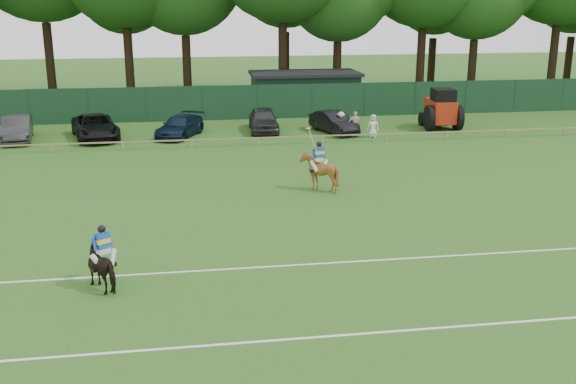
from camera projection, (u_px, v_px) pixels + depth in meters
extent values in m
plane|color=#1E4C14|center=(287.00, 255.00, 23.59)|extent=(160.00, 160.00, 0.00)
imported|color=black|center=(105.00, 266.00, 20.74)|extent=(1.65, 1.84, 1.45)
imported|color=brown|center=(319.00, 172.00, 31.16)|extent=(1.63, 1.78, 1.76)
imported|color=#29292B|center=(17.00, 128.00, 41.86)|extent=(2.35, 4.92, 1.56)
imported|color=black|center=(95.00, 127.00, 42.45)|extent=(3.74, 5.90, 1.52)
imported|color=#101E35|center=(180.00, 126.00, 43.12)|extent=(3.61, 4.97, 1.34)
imported|color=#303032|center=(264.00, 120.00, 44.74)|extent=(2.11, 4.73, 1.58)
imported|color=black|center=(334.00, 122.00, 44.33)|extent=(2.77, 4.53, 1.41)
imported|color=beige|center=(341.00, 123.00, 43.86)|extent=(0.97, 0.57, 1.48)
imported|color=silver|center=(355.00, 124.00, 43.25)|extent=(0.96, 0.44, 1.60)
imported|color=silver|center=(373.00, 126.00, 42.81)|extent=(0.83, 0.67, 1.47)
cube|color=silver|center=(103.00, 250.00, 20.59)|extent=(0.44, 0.42, 0.18)
cube|color=#1745A9|center=(103.00, 240.00, 20.50)|extent=(0.50, 0.48, 0.51)
cube|color=yellow|center=(103.00, 241.00, 20.51)|extent=(0.52, 0.49, 0.18)
sphere|color=black|center=(102.00, 229.00, 20.40)|extent=(0.25, 0.25, 0.25)
cylinder|color=silver|center=(112.00, 257.00, 20.82)|extent=(0.33, 0.49, 0.59)
cylinder|color=silver|center=(97.00, 262.00, 20.47)|extent=(0.50, 0.24, 0.59)
cube|color=silver|center=(319.00, 159.00, 30.99)|extent=(0.39, 0.31, 0.18)
cube|color=#1745A9|center=(319.00, 152.00, 30.90)|extent=(0.44, 0.36, 0.51)
cube|color=yellow|center=(319.00, 153.00, 30.91)|extent=(0.47, 0.35, 0.18)
sphere|color=black|center=(319.00, 144.00, 30.80)|extent=(0.25, 0.25, 0.25)
cylinder|color=silver|center=(325.00, 165.00, 31.10)|extent=(0.41, 0.38, 0.59)
cylinder|color=silver|center=(314.00, 166.00, 30.96)|extent=(0.42, 0.32, 0.59)
cylinder|color=tan|center=(313.00, 141.00, 30.71)|extent=(0.35, 0.54, 1.17)
cube|color=silver|center=(321.00, 337.00, 17.89)|extent=(60.00, 0.10, 0.01)
cube|color=silver|center=(291.00, 265.00, 22.64)|extent=(60.00, 0.10, 0.01)
cube|color=#997F5B|center=(242.00, 138.00, 40.53)|extent=(62.00, 0.08, 0.08)
cube|color=#14351E|center=(231.00, 103.00, 48.84)|extent=(92.00, 0.04, 2.50)
cube|color=#14331E|center=(305.00, 93.00, 52.53)|extent=(8.00, 4.00, 2.80)
cube|color=black|center=(305.00, 73.00, 52.10)|extent=(8.40, 4.40, 0.24)
cube|color=#A9240F|center=(440.00, 111.00, 45.67)|extent=(1.64, 2.84, 1.49)
cube|color=black|center=(443.00, 96.00, 44.94)|extent=(1.46, 1.57, 1.03)
cylinder|color=black|center=(429.00, 118.00, 44.90)|extent=(0.44, 1.74, 1.72)
cylinder|color=black|center=(458.00, 118.00, 45.09)|extent=(0.44, 1.74, 1.72)
cylinder|color=black|center=(422.00, 119.00, 46.89)|extent=(0.40, 0.94, 0.92)
cylinder|color=black|center=(446.00, 118.00, 47.06)|extent=(0.40, 0.94, 0.92)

